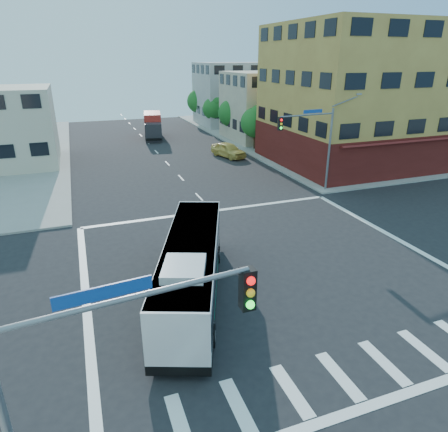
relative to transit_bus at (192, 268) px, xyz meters
name	(u,v)px	position (x,y,z in m)	size (l,w,h in m)	color
ground	(268,269)	(4.62, 1.16, -1.60)	(120.00, 120.00, 0.00)	black
sidewalk_ne	(369,129)	(39.62, 36.16, -1.53)	(50.00, 50.00, 0.15)	gray
corner_building_ne	(364,107)	(24.61, 19.64, 4.29)	(18.10, 15.44, 14.00)	gold
building_east_near	(272,106)	(21.60, 35.14, 2.90)	(12.06, 10.06, 9.00)	#C5B697
building_east_far	(235,94)	(21.60, 49.14, 3.40)	(12.06, 10.06, 10.00)	#ACACA7
signal_mast_ne	(314,135)	(13.70, 11.78, 3.38)	(7.91, 1.13, 8.07)	slate
signal_mast_sw	(100,377)	(-4.46, -9.48, 3.38)	(7.91, 1.01, 8.07)	slate
street_tree_a	(256,121)	(16.52, 29.08, 1.99)	(3.60, 3.60, 5.53)	#372114
street_tree_b	(232,111)	(16.52, 37.08, 2.15)	(3.80, 3.80, 5.79)	#372114
street_tree_c	(214,107)	(16.52, 45.08, 1.86)	(3.40, 3.40, 5.29)	#372114
street_tree_d	(199,100)	(16.52, 53.08, 2.28)	(4.00, 4.00, 6.03)	#372114
transit_bus	(192,268)	(0.00, 0.00, 0.00)	(6.18, 11.17, 3.27)	black
box_truck	(153,126)	(6.02, 41.23, 0.07)	(3.48, 7.92, 3.45)	#26262B
parked_car	(228,150)	(11.97, 26.68, -0.78)	(1.95, 4.85, 1.65)	#D6B651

